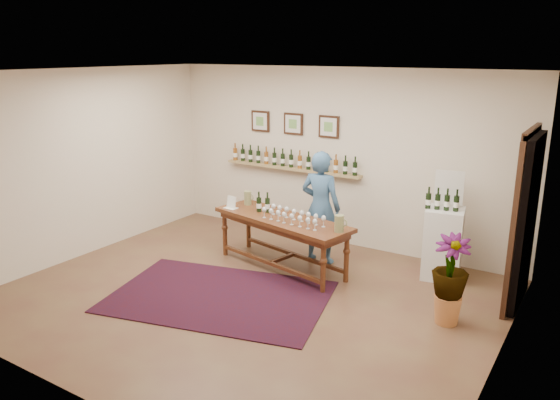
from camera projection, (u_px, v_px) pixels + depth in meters
The scene contains 14 objects.
ground at pixel (247, 297), 6.96m from camera, with size 6.00×6.00×0.00m, color brown.
room_shell at pixel (461, 203), 7.09m from camera, with size 6.00×6.00×6.00m.
rug at pixel (219, 296), 6.96m from camera, with size 2.71×1.81×0.01m, color #3F0B0D.
tasting_table at pixel (282, 225), 7.74m from camera, with size 2.24×1.11×0.76m.
table_glasses at pixel (293, 216), 7.47m from camera, with size 1.19×0.27×0.16m, color silver, non-canonical shape.
table_bottles at pixel (263, 203), 7.93m from camera, with size 0.25×0.14×0.27m, color black, non-canonical shape.
pitcher_left at pixel (248, 198), 8.31m from camera, with size 0.13×0.13×0.21m, color olive, non-canonical shape.
pitcher_right at pixel (339, 224), 7.06m from camera, with size 0.14×0.14×0.23m, color olive, non-canonical shape.
menu_card at pixel (231, 202), 8.14m from camera, with size 0.19×0.14×0.18m, color silver.
display_pedestal at pixel (443, 243), 7.45m from camera, with size 0.49×0.49×0.98m, color silver.
pedestal_bottles at pixel (442, 199), 7.24m from camera, with size 0.31×0.08×0.31m, color black, non-canonical shape.
info_sign at pixel (449, 188), 7.37m from camera, with size 0.38×0.02×0.52m, color silver.
potted_plant at pixel (450, 280), 6.17m from camera, with size 0.63×0.63×0.92m.
person at pixel (321, 207), 7.93m from camera, with size 0.61×0.40×1.67m, color #335579.
Camera 1 is at (3.77, -5.16, 3.05)m, focal length 35.00 mm.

